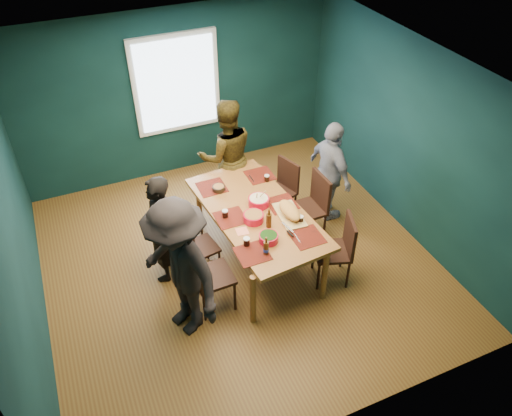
% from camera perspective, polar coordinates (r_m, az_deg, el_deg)
% --- Properties ---
extents(room, '(5.01, 5.01, 2.71)m').
position_cam_1_polar(room, '(6.18, -3.20, 4.57)').
color(room, brown).
rests_on(room, ground).
extents(dining_table, '(1.28, 2.25, 0.82)m').
position_cam_1_polar(dining_table, '(6.42, 0.06, -0.86)').
color(dining_table, '#A67332').
rests_on(dining_table, floor).
extents(chair_left_far, '(0.47, 0.47, 0.85)m').
position_cam_1_polar(chair_left_far, '(6.82, -8.84, -1.33)').
color(chair_left_far, black).
rests_on(chair_left_far, floor).
extents(chair_left_mid, '(0.45, 0.45, 0.87)m').
position_cam_1_polar(chair_left_mid, '(6.40, -7.01, -4.21)').
color(chair_left_mid, black).
rests_on(chair_left_mid, floor).
extents(chair_left_near, '(0.47, 0.47, 1.01)m').
position_cam_1_polar(chair_left_near, '(5.93, -5.88, -7.38)').
color(chair_left_near, black).
rests_on(chair_left_near, floor).
extents(chair_right_far, '(0.53, 0.53, 0.93)m').
position_cam_1_polar(chair_right_far, '(7.29, 3.10, 2.59)').
color(chair_right_far, black).
rests_on(chair_right_far, floor).
extents(chair_right_mid, '(0.47, 0.47, 1.01)m').
position_cam_1_polar(chair_right_mid, '(6.94, 6.53, 0.66)').
color(chair_right_mid, black).
rests_on(chair_right_mid, floor).
extents(chair_right_near, '(0.56, 0.56, 0.98)m').
position_cam_1_polar(chair_right_near, '(6.34, 9.59, -4.23)').
color(chair_right_near, black).
rests_on(chair_right_near, floor).
extents(person_far_left, '(0.53, 0.65, 1.53)m').
position_cam_1_polar(person_far_left, '(6.29, -10.92, -2.46)').
color(person_far_left, black).
rests_on(person_far_left, floor).
extents(person_back, '(0.93, 0.77, 1.76)m').
position_cam_1_polar(person_back, '(7.32, -3.37, 5.97)').
color(person_back, black).
rests_on(person_back, floor).
extents(person_right, '(0.45, 0.94, 1.57)m').
position_cam_1_polar(person_right, '(7.20, 8.48, 4.03)').
color(person_right, silver).
rests_on(person_right, floor).
extents(person_near_left, '(1.07, 1.36, 1.84)m').
position_cam_1_polar(person_near_left, '(5.53, -8.76, -7.03)').
color(person_near_left, black).
rests_on(person_near_left, floor).
extents(bowl_salad, '(0.26, 0.26, 0.11)m').
position_cam_1_polar(bowl_salad, '(6.19, -0.29, -1.05)').
color(bowl_salad, red).
rests_on(bowl_salad, dining_table).
extents(bowl_dumpling, '(0.27, 0.27, 0.25)m').
position_cam_1_polar(bowl_dumpling, '(6.43, 0.32, 0.80)').
color(bowl_dumpling, red).
rests_on(bowl_dumpling, dining_table).
extents(bowl_herbs, '(0.23, 0.23, 0.10)m').
position_cam_1_polar(bowl_herbs, '(5.91, 1.45, -3.41)').
color(bowl_herbs, red).
rests_on(bowl_herbs, dining_table).
extents(cutting_board, '(0.35, 0.70, 0.15)m').
position_cam_1_polar(cutting_board, '(6.26, 3.86, -0.41)').
color(cutting_board, tan).
rests_on(cutting_board, dining_table).
extents(small_bowl, '(0.17, 0.17, 0.07)m').
position_cam_1_polar(small_bowl, '(6.71, -4.29, 2.28)').
color(small_bowl, black).
rests_on(small_bowl, dining_table).
extents(beer_bottle_a, '(0.07, 0.07, 0.25)m').
position_cam_1_polar(beer_bottle_a, '(5.72, 1.16, -4.59)').
color(beer_bottle_a, '#40250B').
rests_on(beer_bottle_a, dining_table).
extents(beer_bottle_b, '(0.07, 0.07, 0.26)m').
position_cam_1_polar(beer_bottle_b, '(6.07, 1.48, -1.39)').
color(beer_bottle_b, '#40250B').
rests_on(beer_bottle_b, dining_table).
extents(cola_glass_a, '(0.08, 0.08, 0.11)m').
position_cam_1_polar(cola_glass_a, '(5.85, -1.08, -3.84)').
color(cola_glass_a, black).
rests_on(cola_glass_a, dining_table).
extents(cola_glass_b, '(0.07, 0.07, 0.09)m').
position_cam_1_polar(cola_glass_b, '(6.20, 5.14, -1.25)').
color(cola_glass_b, black).
rests_on(cola_glass_b, dining_table).
extents(cola_glass_c, '(0.07, 0.07, 0.10)m').
position_cam_1_polar(cola_glass_c, '(6.86, 1.25, 3.46)').
color(cola_glass_c, black).
rests_on(cola_glass_c, dining_table).
extents(cola_glass_d, '(0.08, 0.08, 0.11)m').
position_cam_1_polar(cola_glass_d, '(6.25, -3.55, -0.63)').
color(cola_glass_d, black).
rests_on(cola_glass_d, dining_table).
extents(napkin_a, '(0.17, 0.17, 0.00)m').
position_cam_1_polar(napkin_a, '(6.48, 2.89, 0.42)').
color(napkin_a, '#FF8C6B').
rests_on(napkin_a, dining_table).
extents(napkin_b, '(0.16, 0.16, 0.00)m').
position_cam_1_polar(napkin_b, '(6.07, -1.59, -2.68)').
color(napkin_b, '#FF8C6B').
rests_on(napkin_b, dining_table).
extents(napkin_c, '(0.15, 0.15, 0.00)m').
position_cam_1_polar(napkin_c, '(6.04, 6.00, -3.21)').
color(napkin_c, '#FF8C6B').
rests_on(napkin_c, dining_table).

